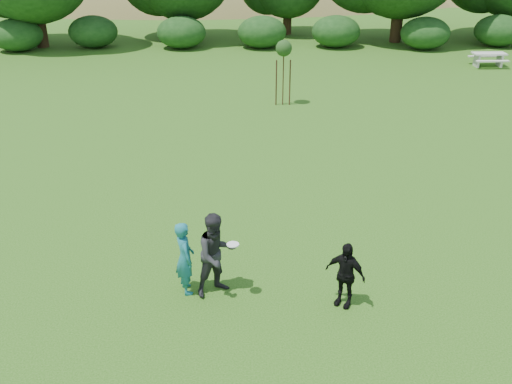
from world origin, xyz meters
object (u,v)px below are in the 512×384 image
player_teal (185,258)px  player_black (345,274)px  picnic_table (489,57)px  player_grey (216,254)px  sapling (284,50)px

player_teal → player_black: player_teal is taller
player_black → picnic_table: player_black is taller
player_black → picnic_table: (11.67, 21.34, -0.24)m
player_teal → picnic_table: (15.10, 20.75, -0.35)m
player_grey → player_black: bearing=-40.9°
player_grey → sapling: (2.44, 13.98, 1.44)m
player_teal → player_grey: (0.70, -0.06, 0.11)m
player_grey → sapling: 14.27m
player_teal → player_black: size_ratio=1.14×
player_teal → player_grey: size_ratio=0.89×
player_teal → sapling: bearing=-31.5°
player_grey → picnic_table: player_grey is taller
player_black → sapling: 14.61m
player_grey → picnic_table: (14.40, 20.81, -0.46)m
sapling → picnic_table: (11.96, 6.83, -1.90)m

